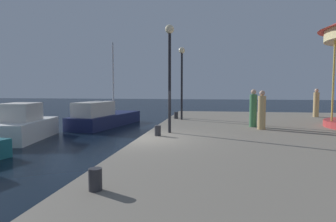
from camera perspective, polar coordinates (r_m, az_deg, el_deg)
The scene contains 11 objects.
ground_plane at distance 11.28m, azimuth -5.50°, elevation -9.04°, with size 120.00×120.00×0.00m, color black.
sailboat_navy at distance 20.77m, azimuth -12.25°, elevation -1.15°, with size 3.12×7.10×5.89m.
motorboat_white at distance 16.86m, azimuth -26.28°, elevation -2.60°, with size 2.79×4.73×1.87m.
lamp_post_near_edge at distance 12.10m, azimuth 0.31°, elevation 9.87°, with size 0.36×0.36×4.35m.
lamp_post_mid_promenade at distance 17.17m, azimuth 2.66°, elevation 7.85°, with size 0.36×0.36×4.15m.
bollard_south at distance 5.56m, azimuth -13.80°, elevation -12.65°, with size 0.24×0.24×0.40m, color #2D2D33.
bollard_north at distance 11.36m, azimuth -1.98°, elevation -3.79°, with size 0.24×0.24×0.40m, color #2D2D33.
bollard_center at distance 17.73m, azimuth 1.56°, elevation -0.83°, with size 0.24×0.24×0.40m, color #2D2D33.
person_mid_promenade at distance 20.92m, azimuth 26.59°, elevation 1.27°, with size 0.34×0.34×1.80m.
person_near_carousel at distance 14.46m, azimuth 16.06°, elevation 0.31°, with size 0.34×0.34×1.77m.
person_by_the_water at distance 13.72m, azimuth 17.57°, elevation -0.03°, with size 0.34×0.34×1.72m.
Camera 1 is at (2.73, -10.63, 2.62)m, focal length 31.71 mm.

